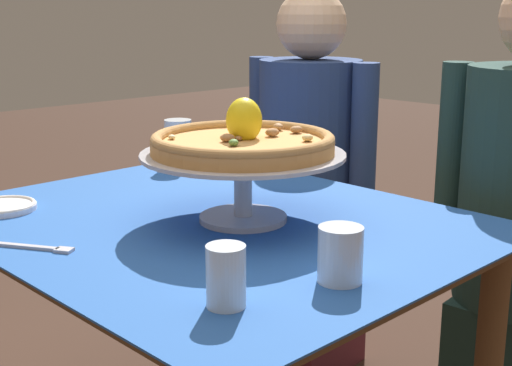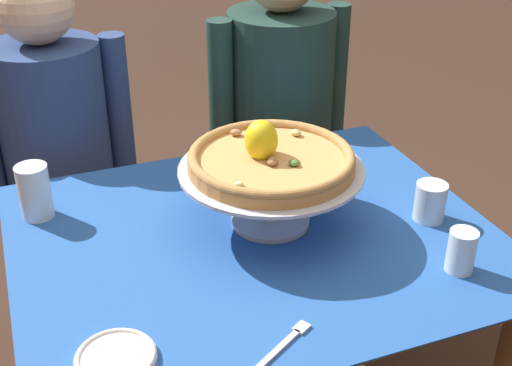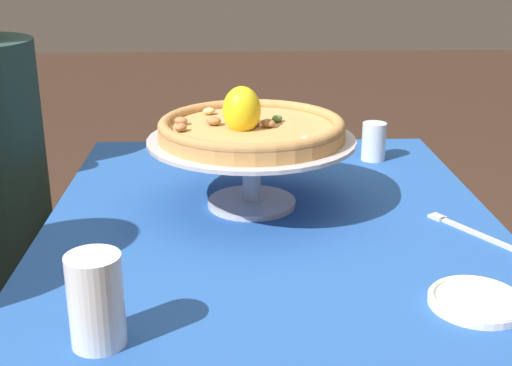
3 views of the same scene
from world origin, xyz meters
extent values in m
cylinder|color=brown|center=(-0.47, 0.37, 0.36)|extent=(0.06, 0.06, 0.73)
cylinder|color=brown|center=(0.47, 0.37, 0.36)|extent=(0.06, 0.06, 0.73)
cube|color=brown|center=(0.00, 0.00, 0.74)|extent=(1.05, 0.86, 0.02)
cube|color=#23519E|center=(0.00, 0.00, 0.75)|extent=(1.09, 0.90, 0.00)
cylinder|color=#B7B7C1|center=(0.06, 0.04, 0.76)|extent=(0.19, 0.19, 0.01)
cylinder|color=#B7B7C1|center=(0.06, 0.04, 0.83)|extent=(0.04, 0.04, 0.13)
cylinder|color=#B7B7C1|center=(0.06, 0.04, 0.90)|extent=(0.43, 0.43, 0.01)
cylinder|color=tan|center=(0.06, 0.04, 0.91)|extent=(0.38, 0.38, 0.03)
torus|color=#AF7D47|center=(0.06, 0.04, 0.93)|extent=(0.38, 0.38, 0.02)
ellipsoid|color=tan|center=(0.04, 0.05, 0.93)|extent=(0.03, 0.03, 0.01)
ellipsoid|color=#996B42|center=(0.07, 0.18, 0.94)|extent=(0.03, 0.04, 0.02)
ellipsoid|color=#996B42|center=(0.07, 0.11, 0.93)|extent=(0.03, 0.03, 0.01)
ellipsoid|color=#996B42|center=(0.05, 0.03, 0.93)|extent=(0.02, 0.02, 0.01)
ellipsoid|color=tan|center=(0.15, 0.13, 0.93)|extent=(0.03, 0.03, 0.01)
ellipsoid|color=#996B42|center=(0.06, 0.12, 0.94)|extent=(0.03, 0.04, 0.02)
ellipsoid|color=#4C7533|center=(0.09, -0.02, 0.93)|extent=(0.03, 0.03, 0.01)
ellipsoid|color=beige|center=(-0.06, -0.06, 0.93)|extent=(0.02, 0.02, 0.01)
ellipsoid|color=#996B42|center=(0.04, 0.01, 0.94)|extent=(0.04, 0.04, 0.02)
ellipsoid|color=#996B42|center=(0.02, 0.18, 0.94)|extent=(0.04, 0.03, 0.02)
ellipsoid|color=yellow|center=(0.04, 0.06, 0.96)|extent=(0.11, 0.11, 0.10)
cylinder|color=silver|center=(0.36, -0.28, 0.80)|extent=(0.06, 0.06, 0.10)
cylinder|color=silver|center=(0.36, -0.28, 0.79)|extent=(0.05, 0.05, 0.07)
cylinder|color=white|center=(-0.46, 0.27, 0.82)|extent=(0.08, 0.08, 0.13)
cylinder|color=silver|center=(-0.46, 0.27, 0.80)|extent=(0.07, 0.07, 0.10)
cylinder|color=silver|center=(0.41, -0.08, 0.80)|extent=(0.07, 0.07, 0.09)
cylinder|color=silver|center=(0.41, -0.08, 0.78)|extent=(0.07, 0.07, 0.06)
cylinder|color=white|center=(-0.38, -0.29, 0.76)|extent=(0.15, 0.15, 0.01)
torus|color=silver|center=(-0.38, -0.29, 0.77)|extent=(0.14, 0.14, 0.01)
cube|color=#B7B7C1|center=(-0.12, -0.39, 0.76)|extent=(0.16, 0.10, 0.01)
cube|color=#B7B7C1|center=(-0.03, -0.33, 0.76)|extent=(0.04, 0.04, 0.01)
cube|color=maroon|center=(-0.37, 0.72, 0.22)|extent=(0.31, 0.34, 0.44)
cylinder|color=navy|center=(-0.37, 0.72, 0.74)|extent=(0.35, 0.35, 0.59)
sphere|color=beige|center=(-0.37, 0.72, 1.15)|extent=(0.22, 0.22, 0.22)
cylinder|color=navy|center=(-0.17, 0.74, 0.79)|extent=(0.08, 0.08, 0.50)
cube|color=#1E3833|center=(0.37, 0.72, 0.23)|extent=(0.31, 0.34, 0.47)
cylinder|color=#1E3833|center=(0.37, 0.72, 0.76)|extent=(0.38, 0.38, 0.59)
cylinder|color=#1E3833|center=(0.15, 0.70, 0.81)|extent=(0.08, 0.08, 0.50)
cylinder|color=#1E3833|center=(0.58, 0.74, 0.81)|extent=(0.08, 0.08, 0.50)
camera|label=1|loc=(1.09, -0.93, 1.19)|focal=49.23mm
camera|label=2|loc=(-0.47, -1.23, 1.62)|focal=47.79mm
camera|label=3|loc=(-1.28, 0.08, 1.28)|focal=47.78mm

